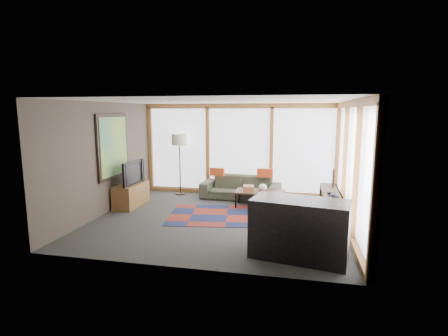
% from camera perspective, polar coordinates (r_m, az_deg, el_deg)
% --- Properties ---
extents(ground, '(5.50, 5.50, 0.00)m').
position_cam_1_polar(ground, '(7.87, -0.62, -8.39)').
color(ground, '#2C2C29').
rests_on(ground, ground).
extents(room_envelope, '(5.52, 5.02, 2.62)m').
position_cam_1_polar(room_envelope, '(8.00, 3.71, 3.18)').
color(room_envelope, '#453B31').
rests_on(room_envelope, ground).
extents(rug, '(2.88, 2.09, 0.01)m').
position_cam_1_polar(rug, '(8.15, 0.50, -7.72)').
color(rug, maroon).
rests_on(rug, ground).
extents(sofa, '(2.20, 1.00, 0.63)m').
position_cam_1_polar(sofa, '(9.61, 2.73, -3.20)').
color(sofa, '#303527').
rests_on(sofa, ground).
extents(pillow_left, '(0.40, 0.15, 0.21)m').
position_cam_1_polar(pillow_left, '(9.62, -1.10, -0.63)').
color(pillow_left, '#BC411A').
rests_on(pillow_left, sofa).
extents(pillow_right, '(0.43, 0.17, 0.23)m').
position_cam_1_polar(pillow_right, '(9.46, 6.71, -0.81)').
color(pillow_right, '#BC411A').
rests_on(pillow_right, sofa).
extents(floor_lamp, '(0.44, 0.44, 1.75)m').
position_cam_1_polar(floor_lamp, '(10.10, -7.21, 0.57)').
color(floor_lamp, '#312616').
rests_on(floor_lamp, ground).
extents(coffee_table, '(1.23, 0.62, 0.41)m').
position_cam_1_polar(coffee_table, '(8.87, 5.91, -5.03)').
color(coffee_table, '#322214').
rests_on(coffee_table, ground).
extents(book_stack, '(0.31, 0.37, 0.11)m').
position_cam_1_polar(book_stack, '(8.88, 4.02, -3.25)').
color(book_stack, brown).
rests_on(book_stack, coffee_table).
extents(vase, '(0.23, 0.23, 0.18)m').
position_cam_1_polar(vase, '(8.81, 6.36, -3.17)').
color(vase, silver).
rests_on(vase, coffee_table).
extents(bookshelf, '(0.40, 2.21, 0.55)m').
position_cam_1_polar(bookshelf, '(8.40, 17.08, -5.71)').
color(bookshelf, '#322214').
rests_on(bookshelf, ground).
extents(bowl_a, '(0.22, 0.22, 0.10)m').
position_cam_1_polar(bowl_a, '(7.83, 17.65, -4.35)').
color(bowl_a, black).
rests_on(bowl_a, bookshelf).
extents(bowl_b, '(0.18, 0.18, 0.07)m').
position_cam_1_polar(bowl_b, '(8.15, 16.94, -3.89)').
color(bowl_b, black).
rests_on(bowl_b, bookshelf).
extents(shelf_picture, '(0.06, 0.33, 0.43)m').
position_cam_1_polar(shelf_picture, '(9.01, 17.41, -1.52)').
color(shelf_picture, black).
rests_on(shelf_picture, bookshelf).
extents(tv_console, '(0.48, 1.15, 0.58)m').
position_cam_1_polar(tv_console, '(9.19, -14.90, -4.25)').
color(tv_console, brown).
rests_on(tv_console, ground).
extents(television, '(0.17, 1.03, 0.59)m').
position_cam_1_polar(television, '(9.03, -15.09, -0.72)').
color(television, black).
rests_on(television, tv_console).
extents(bar_counter, '(1.65, 1.00, 0.98)m').
position_cam_1_polar(bar_counter, '(5.91, 12.20, -9.70)').
color(bar_counter, black).
rests_on(bar_counter, ground).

